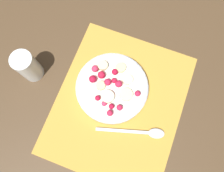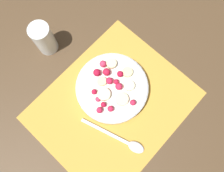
# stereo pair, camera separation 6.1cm
# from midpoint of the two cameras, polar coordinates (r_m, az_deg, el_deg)

# --- Properties ---
(ground_plane) EXTENTS (3.00, 3.00, 0.00)m
(ground_plane) POSITION_cam_midpoint_polar(r_m,az_deg,el_deg) (0.64, 2.92, -5.58)
(ground_plane) COLOR #4C3823
(placemat) EXTENTS (0.43, 0.36, 0.01)m
(placemat) POSITION_cam_midpoint_polar(r_m,az_deg,el_deg) (0.64, 2.93, -5.53)
(placemat) COLOR gold
(placemat) RESTS_ON ground_plane
(fruit_bowl) EXTENTS (0.21, 0.21, 0.05)m
(fruit_bowl) POSITION_cam_midpoint_polar(r_m,az_deg,el_deg) (0.63, 2.73, -0.90)
(fruit_bowl) COLOR silver
(fruit_bowl) RESTS_ON placemat
(spoon) EXTENTS (0.07, 0.19, 0.01)m
(spoon) POSITION_cam_midpoint_polar(r_m,az_deg,el_deg) (0.63, 6.31, -14.83)
(spoon) COLOR silver
(spoon) RESTS_ON placemat
(drinking_glass) EXTENTS (0.06, 0.06, 0.11)m
(drinking_glass) POSITION_cam_midpoint_polar(r_m,az_deg,el_deg) (0.67, -15.18, 11.15)
(drinking_glass) COLOR white
(drinking_glass) RESTS_ON ground_plane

